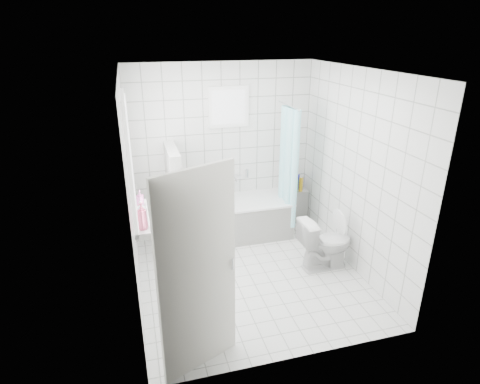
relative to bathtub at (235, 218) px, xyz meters
name	(u,v)px	position (x,y,z in m)	size (l,w,h in m)	color
ground	(250,275)	(-0.10, -1.12, -0.29)	(3.00, 3.00, 0.00)	white
ceiling	(252,70)	(-0.10, -1.12, 2.31)	(3.00, 3.00, 0.00)	white
wall_back	(222,150)	(-0.10, 0.38, 1.01)	(2.80, 0.02, 2.60)	white
wall_front	(301,242)	(-0.10, -2.62, 1.01)	(2.80, 0.02, 2.60)	white
wall_left	(131,195)	(-1.50, -1.12, 1.01)	(0.02, 3.00, 2.60)	white
wall_right	(355,173)	(1.30, -1.12, 1.01)	(0.02, 3.00, 2.60)	white
window_left	(131,161)	(-1.45, -0.82, 1.31)	(0.01, 0.90, 1.40)	white
window_back	(229,107)	(0.00, 0.33, 1.66)	(0.50, 0.01, 0.50)	white
window_sill	(141,218)	(-1.41, -0.82, 0.57)	(0.18, 1.02, 0.08)	white
door	(198,275)	(-0.98, -2.44, 0.71)	(0.04, 0.80, 2.00)	silver
bathtub	(235,218)	(0.00, 0.00, 0.00)	(1.69, 0.77, 0.58)	white
partition_wall	(175,199)	(-0.91, -0.05, 0.46)	(0.15, 0.85, 1.50)	white
tiled_ledge	(294,205)	(1.09, 0.25, -0.02)	(0.40, 0.24, 0.55)	white
toilet	(326,243)	(0.93, -1.20, 0.07)	(0.41, 0.71, 0.73)	white
curtain_rod	(288,105)	(0.79, -0.02, 1.71)	(0.02, 0.02, 0.80)	silver
shower_curtain	(289,168)	(0.79, -0.16, 0.81)	(0.14, 0.48, 1.78)	#54ECF9
tub_faucet	(236,177)	(0.10, 0.33, 0.56)	(0.18, 0.06, 0.06)	silver
sill_bottles	(141,211)	(-1.40, -0.96, 0.73)	(0.18, 0.81, 0.32)	silver
ledge_bottles	(297,184)	(1.11, 0.23, 0.38)	(0.18, 0.19, 0.26)	#1818C1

